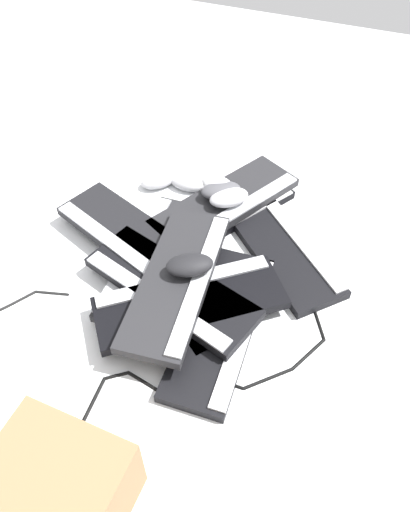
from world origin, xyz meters
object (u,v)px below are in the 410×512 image
(mouse_0, at_px, (187,182))
(keyboard_1, at_px, (179,278))
(mouse_2, at_px, (190,265))
(keyboard_0, at_px, (155,259))
(mouse_5, at_px, (221,190))
(keyboard_4, at_px, (220,213))
(keyboard_7, at_px, (178,279))
(keyboard_6, at_px, (131,236))
(keyboard_2, at_px, (222,325))
(keyboard_9, at_px, (226,203))
(mouse_3, at_px, (219,186))
(keyboard_3, at_px, (279,244))
(cardboard_box, at_px, (51,501))
(mouse_4, at_px, (229,197))
(keyboard_8, at_px, (171,288))
(keyboard_5, at_px, (190,302))
(mouse_1, at_px, (159,180))

(mouse_0, bearing_deg, keyboard_1, -65.69)
(keyboard_1, bearing_deg, mouse_2, 146.20)
(keyboard_0, relative_size, mouse_5, 4.06)
(keyboard_4, distance_m, keyboard_7, 0.31)
(keyboard_4, bearing_deg, mouse_2, 95.45)
(keyboard_4, bearing_deg, keyboard_6, 48.35)
(keyboard_2, distance_m, mouse_2, 0.16)
(mouse_2, bearing_deg, keyboard_0, -56.38)
(keyboard_4, height_order, keyboard_6, keyboard_6)
(keyboard_1, bearing_deg, keyboard_7, 112.63)
(mouse_0, distance_m, mouse_5, 0.16)
(keyboard_9, xyz_separation_m, mouse_0, (0.15, -0.07, -0.02))
(keyboard_7, xyz_separation_m, mouse_3, (0.03, -0.34, 0.01))
(keyboard_6, relative_size, mouse_3, 4.22)
(keyboard_6, xyz_separation_m, keyboard_7, (-0.18, 0.11, 0.03))
(keyboard_1, distance_m, keyboard_3, 0.28)
(mouse_2, distance_m, cardboard_box, 0.55)
(mouse_2, relative_size, mouse_4, 1.00)
(keyboard_2, relative_size, mouse_3, 4.06)
(keyboard_4, height_order, mouse_3, mouse_3)
(keyboard_2, distance_m, keyboard_3, 0.30)
(keyboard_8, bearing_deg, mouse_2, -142.57)
(keyboard_5, height_order, keyboard_8, same)
(keyboard_2, bearing_deg, mouse_2, -31.75)
(keyboard_5, bearing_deg, mouse_3, -79.81)
(keyboard_3, relative_size, keyboard_4, 0.93)
(keyboard_5, bearing_deg, mouse_5, -81.31)
(keyboard_5, relative_size, mouse_1, 3.98)
(keyboard_0, height_order, mouse_2, mouse_2)
(mouse_2, height_order, mouse_4, mouse_2)
(mouse_2, xyz_separation_m, mouse_3, (0.05, -0.32, -0.03))
(keyboard_1, height_order, cardboard_box, cardboard_box)
(keyboard_4, xyz_separation_m, mouse_0, (0.14, -0.08, 0.01))
(keyboard_2, relative_size, keyboard_4, 0.98)
(keyboard_2, bearing_deg, mouse_4, -72.76)
(mouse_2, bearing_deg, mouse_5, -113.76)
(mouse_1, bearing_deg, cardboard_box, 56.23)
(keyboard_0, relative_size, keyboard_9, 0.97)
(keyboard_2, bearing_deg, keyboard_4, -69.44)
(keyboard_4, bearing_deg, keyboard_1, 86.75)
(mouse_5, bearing_deg, keyboard_2, -101.87)
(keyboard_2, bearing_deg, keyboard_5, -9.03)
(keyboard_2, height_order, keyboard_7, keyboard_7)
(keyboard_4, distance_m, keyboard_8, 0.32)
(keyboard_5, relative_size, mouse_4, 3.98)
(cardboard_box, bearing_deg, mouse_2, -92.68)
(keyboard_6, relative_size, mouse_5, 4.22)
(keyboard_7, xyz_separation_m, mouse_4, (-0.02, -0.31, 0.01))
(keyboard_8, distance_m, mouse_5, 0.34)
(keyboard_3, relative_size, keyboard_9, 0.92)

